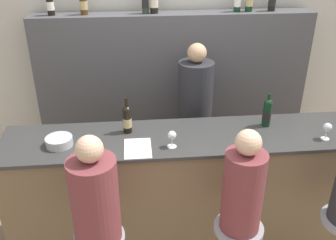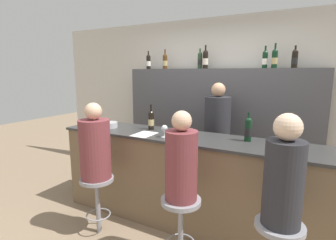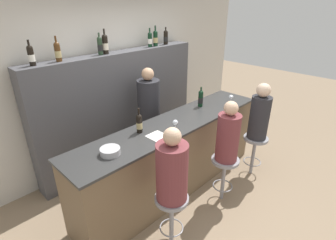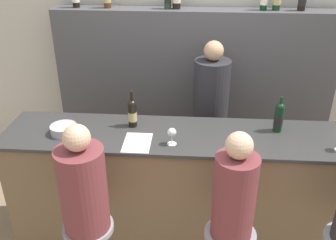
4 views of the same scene
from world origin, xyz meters
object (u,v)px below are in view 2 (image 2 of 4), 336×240
object	(u,v)px
wine_bottle_backbar_2	(200,60)
wine_bottle_backbar_6	(295,59)
guest_seated_middle	(181,162)
guest_seated_right	(284,176)
wine_bottle_backbar_0	(148,62)
wine_bottle_backbar_1	(165,61)
wine_glass_1	(289,143)
wine_bottle_backbar_4	(265,59)
bar_stool_left	(97,190)
wine_bottle_backbar_3	(205,59)
wine_bottle_counter_1	(248,129)
bartender	(216,148)
guest_seated_left	(95,146)
bar_stool_middle	(181,213)
metal_bowl	(109,125)
wine_bottle_counter_0	(151,120)
wine_bottle_backbar_5	(275,58)
wine_glass_0	(164,129)

from	to	relation	value
wine_bottle_backbar_2	wine_bottle_backbar_6	distance (m)	1.30
guest_seated_middle	guest_seated_right	bearing A→B (deg)	-0.00
wine_bottle_backbar_0	wine_bottle_backbar_2	xyz separation A→B (m)	(0.93, 0.00, 0.01)
wine_bottle_backbar_1	wine_bottle_backbar_2	xyz separation A→B (m)	(0.61, 0.00, 0.00)
wine_glass_1	guest_seated_right	size ratio (longest dim) A/B	0.17
wine_bottle_backbar_4	bar_stool_left	bearing A→B (deg)	-127.13
wine_bottle_backbar_0	wine_bottle_backbar_2	world-z (taller)	wine_bottle_backbar_2
wine_glass_1	wine_bottle_backbar_2	bearing A→B (deg)	136.22
wine_bottle_backbar_3	wine_bottle_backbar_6	distance (m)	1.21
wine_bottle_counter_1	wine_bottle_backbar_0	bearing A→B (deg)	150.90
bartender	wine_bottle_backbar_0	bearing A→B (deg)	161.14
wine_bottle_backbar_0	wine_bottle_backbar_2	bearing A→B (deg)	0.00
wine_bottle_backbar_4	guest_seated_middle	size ratio (longest dim) A/B	0.37
wine_bottle_counter_1	guest_seated_left	world-z (taller)	guest_seated_left
guest_seated_left	bar_stool_middle	world-z (taller)	guest_seated_left
wine_bottle_backbar_2	bar_stool_left	distance (m)	2.37
metal_bowl	wine_bottle_backbar_4	bearing A→B (deg)	35.89
bar_stool_middle	metal_bowl	bearing A→B (deg)	155.84
guest_seated_middle	bartender	xyz separation A→B (m)	(-0.12, 1.35, -0.24)
wine_bottle_backbar_0	bartender	bearing A→B (deg)	-18.86
wine_bottle_backbar_0	wine_glass_1	distance (m)	2.78
wine_bottle_counter_0	wine_bottle_backbar_4	xyz separation A→B (m)	(1.15, 1.06, 0.76)
wine_bottle_backbar_0	wine_bottle_backbar_6	bearing A→B (deg)	-0.00
wine_bottle_counter_1	wine_bottle_backbar_4	world-z (taller)	wine_bottle_backbar_4
wine_bottle_backbar_2	bar_stool_middle	xyz separation A→B (m)	(0.57, -1.82, -1.44)
wine_bottle_backbar_1	wine_bottle_backbar_5	size ratio (longest dim) A/B	0.96
guest_seated_left	wine_bottle_backbar_2	bearing A→B (deg)	76.37
wine_bottle_backbar_3	wine_bottle_backbar_4	bearing A→B (deg)	0.00
guest_seated_middle	wine_bottle_backbar_1	bearing A→B (deg)	122.92
metal_bowl	bartender	xyz separation A→B (m)	(1.21, 0.75, -0.34)
wine_bottle_counter_1	guest_seated_left	xyz separation A→B (m)	(-1.42, -0.76, -0.19)
metal_bowl	bar_stool_left	distance (m)	0.89
wine_bottle_counter_0	wine_bottle_backbar_0	size ratio (longest dim) A/B	1.06
guest_seated_middle	wine_bottle_backbar_2	bearing A→B (deg)	107.47
wine_bottle_backbar_2	wine_bottle_backbar_5	bearing A→B (deg)	-0.00
wine_bottle_counter_0	bar_stool_left	xyz separation A→B (m)	(-0.22, -0.76, -0.68)
wine_bottle_backbar_2	wine_glass_0	xyz separation A→B (m)	(0.13, -1.33, -0.80)
wine_bottle_backbar_0	guest_seated_right	world-z (taller)	wine_bottle_backbar_0
bar_stool_left	wine_bottle_backbar_1	bearing A→B (deg)	95.16
wine_bottle_backbar_4	guest_seated_left	world-z (taller)	wine_bottle_backbar_4
guest_seated_left	bar_stool_left	bearing A→B (deg)	0.00
bar_stool_left	wine_bottle_backbar_5	bearing A→B (deg)	50.50
wine_bottle_backbar_1	wine_bottle_backbar_4	xyz separation A→B (m)	(1.54, 0.00, -0.00)
wine_bottle_backbar_0	wine_bottle_backbar_5	bearing A→B (deg)	-0.00
wine_bottle_backbar_5	bartender	size ratio (longest dim) A/B	0.20
wine_bottle_backbar_4	wine_bottle_backbar_1	bearing A→B (deg)	180.00
wine_bottle_backbar_6	wine_glass_0	world-z (taller)	wine_bottle_backbar_6
bartender	guest_seated_left	bearing A→B (deg)	-123.59
wine_bottle_backbar_1	guest_seated_right	xyz separation A→B (m)	(2.00, -1.82, -0.92)
metal_bowl	bar_stool_left	size ratio (longest dim) A/B	0.33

